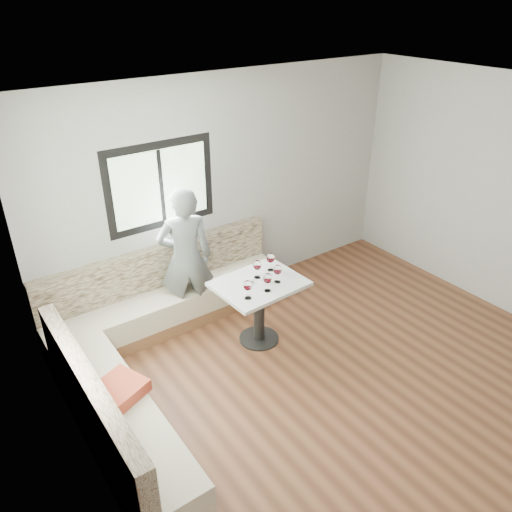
{
  "coord_description": "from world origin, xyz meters",
  "views": [
    {
      "loc": [
        -3.07,
        -2.38,
        3.6
      ],
      "look_at": [
        -0.34,
        1.46,
        1.04
      ],
      "focal_mm": 35.0,
      "sensor_mm": 36.0,
      "label": 1
    }
  ],
  "objects": [
    {
      "name": "wine_glass_a",
      "position": [
        -0.64,
        1.17,
        0.92
      ],
      "size": [
        0.1,
        0.1,
        0.21
      ],
      "color": "white",
      "rests_on": "table"
    },
    {
      "name": "wine_glass_e",
      "position": [
        -0.11,
        1.5,
        0.92
      ],
      "size": [
        0.1,
        0.1,
        0.21
      ],
      "color": "white",
      "rests_on": "table"
    },
    {
      "name": "banquette",
      "position": [
        -1.59,
        1.63,
        0.33
      ],
      "size": [
        2.9,
        2.8,
        0.95
      ],
      "color": "brown",
      "rests_on": "ground"
    },
    {
      "name": "table",
      "position": [
        -0.37,
        1.36,
        0.58
      ],
      "size": [
        0.97,
        0.77,
        0.77
      ],
      "rotation": [
        0.0,
        0.0,
        0.05
      ],
      "color": "black",
      "rests_on": "ground"
    },
    {
      "name": "wine_glass_d",
      "position": [
        -0.32,
        1.46,
        0.92
      ],
      "size": [
        0.1,
        0.1,
        0.21
      ],
      "color": "white",
      "rests_on": "table"
    },
    {
      "name": "olive_ramekin",
      "position": [
        -0.46,
        1.43,
        0.79
      ],
      "size": [
        0.11,
        0.11,
        0.04
      ],
      "color": "white",
      "rests_on": "table"
    },
    {
      "name": "person",
      "position": [
        -0.83,
        2.15,
        0.86
      ],
      "size": [
        0.73,
        0.59,
        1.72
      ],
      "primitive_type": "imported",
      "rotation": [
        0.0,
        0.0,
        2.81
      ],
      "color": "slate",
      "rests_on": "ground"
    },
    {
      "name": "room",
      "position": [
        -0.08,
        0.08,
        1.41
      ],
      "size": [
        5.01,
        5.01,
        2.81
      ],
      "color": "brown",
      "rests_on": "ground"
    },
    {
      "name": "wine_glass_c",
      "position": [
        -0.2,
        1.25,
        0.92
      ],
      "size": [
        0.1,
        0.1,
        0.21
      ],
      "color": "white",
      "rests_on": "table"
    },
    {
      "name": "wine_glass_b",
      "position": [
        -0.4,
        1.17,
        0.92
      ],
      "size": [
        0.1,
        0.1,
        0.21
      ],
      "color": "white",
      "rests_on": "table"
    }
  ]
}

